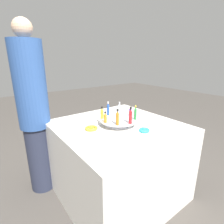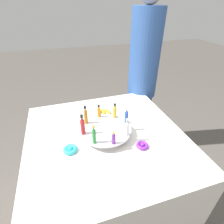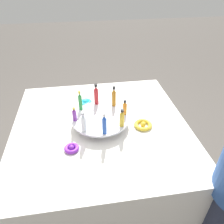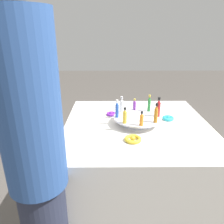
{
  "view_description": "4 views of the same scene",
  "coord_description": "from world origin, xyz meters",
  "px_view_note": "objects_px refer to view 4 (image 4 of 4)",
  "views": [
    {
      "loc": [
        0.94,
        1.16,
        1.32
      ],
      "look_at": [
        0.04,
        -0.04,
        0.86
      ],
      "focal_mm": 28.0,
      "sensor_mm": 36.0,
      "label": 1
    },
    {
      "loc": [
        -0.89,
        0.23,
        1.53
      ],
      "look_at": [
        0.07,
        -0.07,
        0.87
      ],
      "focal_mm": 28.0,
      "sensor_mm": 36.0,
      "label": 2
    },
    {
      "loc": [
        -0.09,
        -1.04,
        1.57
      ],
      "look_at": [
        0.06,
        -0.06,
        0.87
      ],
      "focal_mm": 35.0,
      "sensor_mm": 36.0,
      "label": 3
    },
    {
      "loc": [
        1.46,
        -0.2,
        1.41
      ],
      "look_at": [
        0.2,
        -0.19,
        0.91
      ],
      "focal_mm": 35.0,
      "sensor_mm": 36.0,
      "label": 4
    }
  ],
  "objects_px": {
    "bottle_amber": "(156,114)",
    "ribbon_bow_teal": "(168,118)",
    "bottle_red": "(158,108)",
    "bottle_purple": "(134,105)",
    "bottle_gold": "(125,116)",
    "bottle_green": "(149,104)",
    "person_figure": "(36,158)",
    "display_stand": "(137,119)",
    "bottle_blue": "(117,109)",
    "bottle_clear": "(122,105)",
    "bottle_orange": "(142,119)",
    "ribbon_bow_purple": "(111,114)",
    "ribbon_bow_gold": "(133,139)"
  },
  "relations": [
    {
      "from": "bottle_clear",
      "to": "bottle_blue",
      "type": "bearing_deg",
      "value": -19.64
    },
    {
      "from": "bottle_blue",
      "to": "bottle_amber",
      "type": "bearing_deg",
      "value": 70.36
    },
    {
      "from": "bottle_red",
      "to": "bottle_orange",
      "type": "xyz_separation_m",
      "value": [
        0.16,
        -0.14,
        -0.02
      ]
    },
    {
      "from": "bottle_blue",
      "to": "bottle_amber",
      "type": "relative_size",
      "value": 0.96
    },
    {
      "from": "bottle_gold",
      "to": "ribbon_bow_gold",
      "type": "distance_m",
      "value": 0.18
    },
    {
      "from": "bottle_purple",
      "to": "bottle_clear",
      "type": "relative_size",
      "value": 0.73
    },
    {
      "from": "bottle_red",
      "to": "display_stand",
      "type": "bearing_deg",
      "value": -87.14
    },
    {
      "from": "bottle_green",
      "to": "bottle_clear",
      "type": "relative_size",
      "value": 1.07
    },
    {
      "from": "bottle_gold",
      "to": "bottle_red",
      "type": "bearing_deg",
      "value": 115.36
    },
    {
      "from": "display_stand",
      "to": "bottle_blue",
      "type": "distance_m",
      "value": 0.17
    },
    {
      "from": "bottle_green",
      "to": "bottle_blue",
      "type": "relative_size",
      "value": 0.99
    },
    {
      "from": "ribbon_bow_purple",
      "to": "ribbon_bow_gold",
      "type": "bearing_deg",
      "value": 17.38
    },
    {
      "from": "ribbon_bow_purple",
      "to": "ribbon_bow_teal",
      "type": "xyz_separation_m",
      "value": [
        0.1,
        0.44,
        0.0
      ]
    },
    {
      "from": "bottle_blue",
      "to": "bottle_amber",
      "type": "distance_m",
      "value": 0.28
    },
    {
      "from": "bottle_clear",
      "to": "bottle_orange",
      "type": "bearing_deg",
      "value": 25.36
    },
    {
      "from": "bottle_gold",
      "to": "ribbon_bow_teal",
      "type": "distance_m",
      "value": 0.41
    },
    {
      "from": "display_stand",
      "to": "bottle_purple",
      "type": "relative_size",
      "value": 3.89
    },
    {
      "from": "ribbon_bow_gold",
      "to": "bottle_blue",
      "type": "bearing_deg",
      "value": -159.24
    },
    {
      "from": "display_stand",
      "to": "bottle_red",
      "type": "relative_size",
      "value": 2.38
    },
    {
      "from": "bottle_purple",
      "to": "bottle_blue",
      "type": "xyz_separation_m",
      "value": [
        0.16,
        -0.14,
        0.02
      ]
    },
    {
      "from": "person_figure",
      "to": "bottle_gold",
      "type": "bearing_deg",
      "value": -0.2
    },
    {
      "from": "bottle_purple",
      "to": "bottle_gold",
      "type": "bearing_deg",
      "value": -19.64
    },
    {
      "from": "bottle_red",
      "to": "bottle_purple",
      "type": "xyz_separation_m",
      "value": [
        -0.14,
        -0.16,
        -0.03
      ]
    },
    {
      "from": "bottle_gold",
      "to": "ribbon_bow_purple",
      "type": "height_order",
      "value": "bottle_gold"
    },
    {
      "from": "bottle_clear",
      "to": "ribbon_bow_teal",
      "type": "relative_size",
      "value": 1.4
    },
    {
      "from": "ribbon_bow_gold",
      "to": "display_stand",
      "type": "bearing_deg",
      "value": 167.38
    },
    {
      "from": "display_stand",
      "to": "ribbon_bow_gold",
      "type": "distance_m",
      "value": 0.26
    },
    {
      "from": "display_stand",
      "to": "ribbon_bow_teal",
      "type": "distance_m",
      "value": 0.26
    },
    {
      "from": "bottle_red",
      "to": "bottle_gold",
      "type": "relative_size",
      "value": 1.29
    },
    {
      "from": "ribbon_bow_gold",
      "to": "bottle_red",
      "type": "bearing_deg",
      "value": 141.61
    },
    {
      "from": "bottle_purple",
      "to": "bottle_blue",
      "type": "distance_m",
      "value": 0.21
    },
    {
      "from": "bottle_purple",
      "to": "bottle_amber",
      "type": "relative_size",
      "value": 0.64
    },
    {
      "from": "display_stand",
      "to": "ribbon_bow_teal",
      "type": "xyz_separation_m",
      "value": [
        -0.08,
        0.25,
        -0.02
      ]
    },
    {
      "from": "bottle_amber",
      "to": "ribbon_bow_teal",
      "type": "xyz_separation_m",
      "value": [
        -0.18,
        0.14,
        -0.11
      ]
    },
    {
      "from": "bottle_amber",
      "to": "ribbon_bow_gold",
      "type": "distance_m",
      "value": 0.25
    },
    {
      "from": "bottle_amber",
      "to": "ribbon_bow_teal",
      "type": "distance_m",
      "value": 0.25
    },
    {
      "from": "bottle_purple",
      "to": "ribbon_bow_purple",
      "type": "bearing_deg",
      "value": -98.02
    },
    {
      "from": "bottle_purple",
      "to": "bottle_orange",
      "type": "height_order",
      "value": "bottle_orange"
    },
    {
      "from": "ribbon_bow_teal",
      "to": "bottle_amber",
      "type": "bearing_deg",
      "value": -37.43
    },
    {
      "from": "bottle_purple",
      "to": "bottle_amber",
      "type": "height_order",
      "value": "bottle_amber"
    },
    {
      "from": "bottle_green",
      "to": "person_figure",
      "type": "bearing_deg",
      "value": -42.88
    },
    {
      "from": "bottle_purple",
      "to": "person_figure",
      "type": "relative_size",
      "value": 0.05
    },
    {
      "from": "bottle_purple",
      "to": "person_figure",
      "type": "height_order",
      "value": "person_figure"
    },
    {
      "from": "ribbon_bow_purple",
      "to": "bottle_purple",
      "type": "bearing_deg",
      "value": 81.98
    },
    {
      "from": "bottle_red",
      "to": "ribbon_bow_teal",
      "type": "bearing_deg",
      "value": 125.61
    },
    {
      "from": "ribbon_bow_purple",
      "to": "bottle_green",
      "type": "bearing_deg",
      "value": 77.53
    },
    {
      "from": "ribbon_bow_purple",
      "to": "ribbon_bow_teal",
      "type": "relative_size",
      "value": 0.91
    },
    {
      "from": "bottle_red",
      "to": "bottle_blue",
      "type": "height_order",
      "value": "bottle_red"
    },
    {
      "from": "ribbon_bow_purple",
      "to": "ribbon_bow_teal",
      "type": "bearing_deg",
      "value": 77.38
    },
    {
      "from": "bottle_clear",
      "to": "person_figure",
      "type": "bearing_deg",
      "value": -32.42
    }
  ]
}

